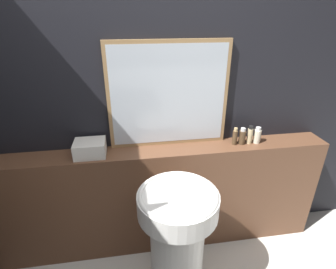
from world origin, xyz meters
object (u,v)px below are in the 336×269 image
object	(u,v)px
shampoo_bottle	(235,137)
conditioner_bottle	(242,137)
mirror	(169,96)
towel_stack	(90,148)
lotion_bottle	(250,135)
body_wash_bottle	(257,136)
pedestal_sink	(177,242)

from	to	relation	value
shampoo_bottle	conditioner_bottle	xyz separation A→B (m)	(0.06, 0.00, -0.00)
mirror	towel_stack	size ratio (longest dim) A/B	4.04
towel_stack	shampoo_bottle	xyz separation A→B (m)	(1.03, 0.00, 0.01)
towel_stack	mirror	bearing A→B (deg)	9.21
mirror	towel_stack	xyz separation A→B (m)	(-0.56, -0.09, -0.32)
lotion_bottle	body_wash_bottle	xyz separation A→B (m)	(0.06, 0.00, -0.01)
shampoo_bottle	conditioner_bottle	size ratio (longest dim) A/B	1.04
mirror	shampoo_bottle	xyz separation A→B (m)	(0.48, -0.09, -0.31)
pedestal_sink	body_wash_bottle	bearing A→B (deg)	34.75
pedestal_sink	conditioner_bottle	distance (m)	0.87
conditioner_bottle	lotion_bottle	xyz separation A→B (m)	(0.06, 0.00, 0.01)
towel_stack	body_wash_bottle	xyz separation A→B (m)	(1.21, 0.00, 0.01)
mirror	body_wash_bottle	xyz separation A→B (m)	(0.65, -0.09, -0.31)
mirror	conditioner_bottle	xyz separation A→B (m)	(0.53, -0.09, -0.31)
shampoo_bottle	lotion_bottle	size ratio (longest dim) A/B	0.94
lotion_bottle	conditioner_bottle	bearing A→B (deg)	180.00
conditioner_bottle	lotion_bottle	distance (m)	0.06
towel_stack	lotion_bottle	distance (m)	1.15
pedestal_sink	body_wash_bottle	xyz separation A→B (m)	(0.69, 0.48, 0.45)
pedestal_sink	shampoo_bottle	xyz separation A→B (m)	(0.51, 0.48, 0.45)
pedestal_sink	mirror	distance (m)	0.95
shampoo_bottle	body_wash_bottle	xyz separation A→B (m)	(0.17, 0.00, -0.00)
lotion_bottle	body_wash_bottle	distance (m)	0.06
mirror	shampoo_bottle	world-z (taller)	mirror
pedestal_sink	towel_stack	bearing A→B (deg)	137.38
pedestal_sink	lotion_bottle	distance (m)	0.91
pedestal_sink	mirror	size ratio (longest dim) A/B	1.03
conditioner_bottle	lotion_bottle	world-z (taller)	lotion_bottle
towel_stack	conditioner_bottle	size ratio (longest dim) A/B	1.64
conditioner_bottle	shampoo_bottle	bearing A→B (deg)	180.00
pedestal_sink	towel_stack	world-z (taller)	towel_stack
lotion_bottle	pedestal_sink	bearing A→B (deg)	-142.79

